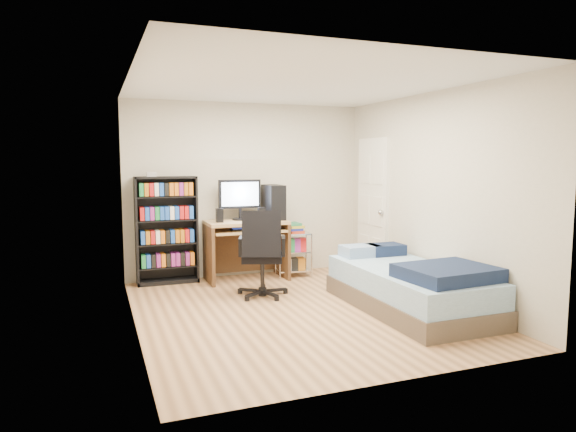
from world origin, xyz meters
name	(u,v)px	position (x,y,z in m)	size (l,w,h in m)	color
room	(298,200)	(0.00, 0.00, 1.25)	(3.58, 4.08, 2.58)	tan
media_shelf	(167,229)	(-1.19, 1.84, 0.75)	(0.82, 0.27, 1.52)	black
computer_desk	(253,225)	(0.00, 1.72, 0.76)	(1.12, 0.65, 1.41)	tan
office_chair	(262,269)	(-0.19, 0.70, 0.35)	(0.83, 0.83, 1.09)	black
wire_cart	(294,241)	(0.59, 1.64, 0.51)	(0.53, 0.41, 0.78)	silver
bed	(411,286)	(1.20, -0.42, 0.27)	(1.06, 2.13, 0.61)	brown
door	(373,207)	(1.72, 1.35, 1.00)	(0.12, 0.80, 2.00)	white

